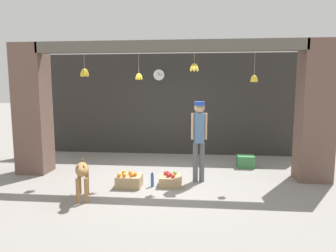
{
  "coord_description": "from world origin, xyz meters",
  "views": [
    {
      "loc": [
        0.66,
        -6.44,
        2.05
      ],
      "look_at": [
        0.0,
        0.39,
        1.16
      ],
      "focal_mm": 32.0,
      "sensor_mm": 36.0,
      "label": 1
    }
  ],
  "objects_px": {
    "shopkeeper": "(199,134)",
    "produce_box_green": "(245,161)",
    "fruit_crate_apples": "(171,180)",
    "dog": "(82,172)",
    "wall_clock": "(159,75)",
    "fruit_crate_oranges": "(129,180)",
    "water_bottle": "(152,180)"
  },
  "relations": [
    {
      "from": "dog",
      "to": "wall_clock",
      "type": "xyz_separation_m",
      "value": [
        0.93,
        3.9,
        1.91
      ]
    },
    {
      "from": "fruit_crate_oranges",
      "to": "dog",
      "type": "bearing_deg",
      "value": -133.01
    },
    {
      "from": "shopkeeper",
      "to": "produce_box_green",
      "type": "distance_m",
      "value": 1.99
    },
    {
      "from": "fruit_crate_oranges",
      "to": "produce_box_green",
      "type": "height_order",
      "value": "fruit_crate_oranges"
    },
    {
      "from": "fruit_crate_apples",
      "to": "wall_clock",
      "type": "height_order",
      "value": "wall_clock"
    },
    {
      "from": "shopkeeper",
      "to": "fruit_crate_apples",
      "type": "xyz_separation_m",
      "value": [
        -0.58,
        -0.33,
        -0.93
      ]
    },
    {
      "from": "wall_clock",
      "to": "shopkeeper",
      "type": "bearing_deg",
      "value": -65.74
    },
    {
      "from": "dog",
      "to": "shopkeeper",
      "type": "height_order",
      "value": "shopkeeper"
    },
    {
      "from": "fruit_crate_oranges",
      "to": "fruit_crate_apples",
      "type": "height_order",
      "value": "fruit_crate_oranges"
    },
    {
      "from": "dog",
      "to": "fruit_crate_oranges",
      "type": "height_order",
      "value": "dog"
    },
    {
      "from": "fruit_crate_apples",
      "to": "produce_box_green",
      "type": "height_order",
      "value": "produce_box_green"
    },
    {
      "from": "dog",
      "to": "produce_box_green",
      "type": "distance_m",
      "value": 4.21
    },
    {
      "from": "produce_box_green",
      "to": "fruit_crate_oranges",
      "type": "bearing_deg",
      "value": -145.99
    },
    {
      "from": "wall_clock",
      "to": "fruit_crate_oranges",
      "type": "bearing_deg",
      "value": -94.2
    },
    {
      "from": "produce_box_green",
      "to": "wall_clock",
      "type": "distance_m",
      "value": 3.57
    },
    {
      "from": "produce_box_green",
      "to": "shopkeeper",
      "type": "bearing_deg",
      "value": -132.94
    },
    {
      "from": "dog",
      "to": "fruit_crate_oranges",
      "type": "relative_size",
      "value": 1.67
    },
    {
      "from": "fruit_crate_apples",
      "to": "fruit_crate_oranges",
      "type": "bearing_deg",
      "value": -170.0
    },
    {
      "from": "dog",
      "to": "water_bottle",
      "type": "xyz_separation_m",
      "value": [
        1.17,
        0.81,
        -0.36
      ]
    },
    {
      "from": "wall_clock",
      "to": "fruit_crate_apples",
      "type": "bearing_deg",
      "value": -78.34
    },
    {
      "from": "produce_box_green",
      "to": "water_bottle",
      "type": "height_order",
      "value": "produce_box_green"
    },
    {
      "from": "fruit_crate_oranges",
      "to": "fruit_crate_apples",
      "type": "relative_size",
      "value": 1.13
    },
    {
      "from": "water_bottle",
      "to": "wall_clock",
      "type": "xyz_separation_m",
      "value": [
        -0.24,
        3.09,
        2.27
      ]
    },
    {
      "from": "fruit_crate_apples",
      "to": "dog",
      "type": "bearing_deg",
      "value": -149.82
    },
    {
      "from": "produce_box_green",
      "to": "water_bottle",
      "type": "bearing_deg",
      "value": -141.44
    },
    {
      "from": "dog",
      "to": "wall_clock",
      "type": "bearing_deg",
      "value": 148.1
    },
    {
      "from": "fruit_crate_oranges",
      "to": "fruit_crate_apples",
      "type": "xyz_separation_m",
      "value": [
        0.85,
        0.15,
        -0.02
      ]
    },
    {
      "from": "produce_box_green",
      "to": "wall_clock",
      "type": "height_order",
      "value": "wall_clock"
    },
    {
      "from": "dog",
      "to": "fruit_crate_oranges",
      "type": "distance_m",
      "value": 1.09
    },
    {
      "from": "dog",
      "to": "produce_box_green",
      "type": "xyz_separation_m",
      "value": [
        3.34,
        2.53,
        -0.35
      ]
    },
    {
      "from": "produce_box_green",
      "to": "fruit_crate_apples",
      "type": "bearing_deg",
      "value": -137.66
    },
    {
      "from": "fruit_crate_apples",
      "to": "wall_clock",
      "type": "xyz_separation_m",
      "value": [
        -0.62,
        2.99,
        2.3
      ]
    }
  ]
}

